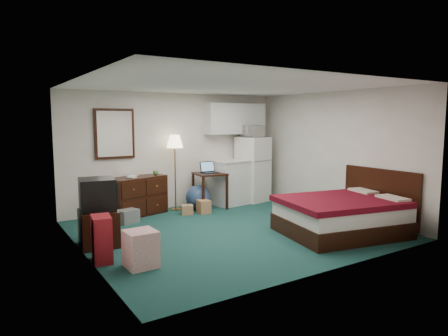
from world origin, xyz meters
TOP-DOWN VIEW (x-y plane):
  - floor at (0.00, 0.00)m, footprint 5.00×4.50m
  - ceiling at (0.00, 0.00)m, footprint 5.00×4.50m
  - walls at (0.00, 0.00)m, footprint 5.01×4.51m
  - mirror at (-1.35, 2.22)m, footprint 0.80×0.06m
  - upper_cabinets at (1.45, 2.08)m, footprint 1.50×0.35m
  - headboard at (2.46, -1.18)m, footprint 0.06×1.56m
  - dresser at (-0.99, 1.98)m, footprint 1.25×0.81m
  - floor_lamp at (-0.14, 1.99)m, footprint 0.37×0.37m
  - desk at (0.56, 1.72)m, footprint 0.67×0.67m
  - exercise_ball at (0.28, 1.76)m, footprint 0.53×0.53m
  - kitchen_counter at (1.22, 1.89)m, footprint 0.98×0.80m
  - fridge at (1.84, 1.88)m, footprint 0.74×0.74m
  - bed at (1.43, -1.18)m, footprint 2.14×1.81m
  - tv_stand at (-2.21, 0.38)m, footprint 0.62×0.66m
  - suitcase at (-2.35, -0.36)m, footprint 0.30×0.42m
  - retail_box at (-1.98, -0.83)m, footprint 0.40×0.40m
  - file_bin at (-1.38, 1.46)m, footprint 0.43×0.37m
  - cardboard_box_a at (-0.13, 1.47)m, footprint 0.28×0.26m
  - cardboard_box_b at (0.22, 1.39)m, footprint 0.26×0.29m
  - laptop at (0.55, 1.69)m, footprint 0.36×0.29m
  - crt_tv at (-2.20, 0.43)m, footprint 0.60×0.64m
  - microwave at (1.78, 1.83)m, footprint 0.50×0.29m
  - book_a at (-1.20, 1.88)m, footprint 0.14×0.09m
  - book_b at (-1.13, 2.04)m, footprint 0.15×0.10m
  - mug at (-0.57, 2.03)m, footprint 0.11×0.09m

SIDE VIEW (x-z plane):
  - floor at x=0.00m, z-range -0.01..0.01m
  - cardboard_box_a at x=-0.13m, z-range 0.00..0.20m
  - file_bin at x=-1.38m, z-range 0.00..0.25m
  - cardboard_box_b at x=0.22m, z-range 0.00..0.27m
  - retail_box at x=-1.98m, z-range 0.00..0.49m
  - exercise_ball at x=0.28m, z-range 0.00..0.53m
  - tv_stand at x=-2.21m, z-range 0.00..0.55m
  - bed at x=1.43m, z-range 0.00..0.61m
  - suitcase at x=-2.35m, z-range 0.00..0.64m
  - desk at x=0.56m, z-range 0.00..0.78m
  - dresser at x=-0.99m, z-range 0.00..0.79m
  - kitchen_counter at x=1.22m, z-range 0.00..0.99m
  - headboard at x=2.46m, z-range 0.05..1.05m
  - fridge at x=1.84m, z-range 0.00..1.52m
  - crt_tv at x=-2.20m, z-range 0.55..1.04m
  - floor_lamp at x=-0.14m, z-range 0.00..1.61m
  - mug at x=-0.57m, z-range 0.79..0.90m
  - book_a at x=-1.20m, z-range 0.79..0.99m
  - book_b at x=-1.13m, z-range 0.79..1.00m
  - laptop at x=0.55m, z-range 0.78..1.02m
  - walls at x=0.00m, z-range 0.00..2.50m
  - mirror at x=-1.35m, z-range 1.15..2.15m
  - microwave at x=1.78m, z-range 1.52..1.86m
  - upper_cabinets at x=1.45m, z-range 1.60..2.30m
  - ceiling at x=0.00m, z-range 2.50..2.50m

